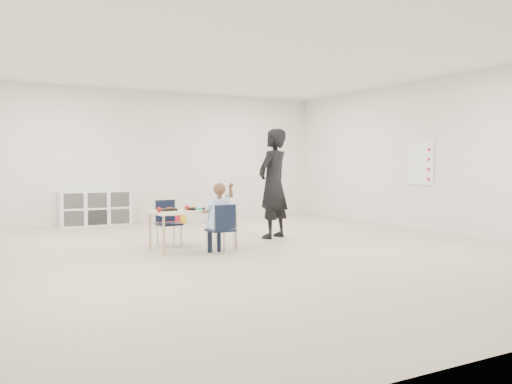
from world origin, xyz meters
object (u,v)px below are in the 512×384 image
table (194,230)px  chair_near (220,229)px  child (220,215)px  cubby_shelf (95,208)px  adult (273,184)px

table → chair_near: chair_near is taller
child → chair_near: bearing=-3.4°
cubby_shelf → adult: bearing=-56.3°
child → cubby_shelf: 4.38m
table → adult: bearing=13.5°
child → table: bearing=105.7°
table → cubby_shelf: size_ratio=0.92×
cubby_shelf → adult: adult is taller
child → adult: 1.81m
table → chair_near: 0.56m
table → child: child is taller
child → adult: (1.45, 1.02, 0.37)m
child → cubby_shelf: child is taller
table → child: 0.61m
cubby_shelf → table: bearing=-81.5°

